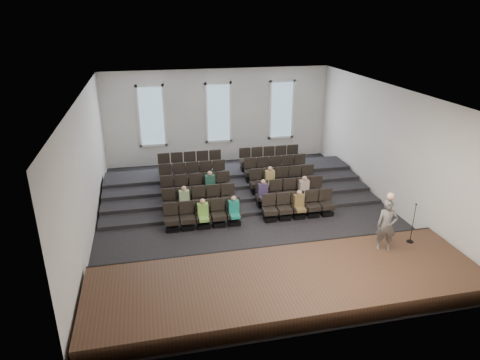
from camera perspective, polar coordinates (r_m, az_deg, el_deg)
name	(u,v)px	position (r m, az deg, el deg)	size (l,w,h in m)	color
ground	(248,216)	(17.48, 1.13, -4.77)	(14.00, 14.00, 0.00)	black
ceiling	(249,92)	(15.88, 1.27, 11.61)	(12.00, 14.00, 0.02)	white
wall_back	(218,116)	(23.13, -2.91, 8.49)	(12.00, 0.04, 5.00)	silver
wall_front	(318,251)	(10.42, 10.36, -9.28)	(12.00, 0.04, 5.00)	silver
wall_left	(85,169)	(16.26, -19.91, 1.36)	(0.04, 14.00, 5.00)	silver
wall_right	(390,148)	(18.80, 19.39, 4.11)	(0.04, 14.00, 5.00)	silver
stage	(288,283)	(13.14, 6.46, -13.52)	(11.80, 3.60, 0.50)	#482C1E
stage_lip	(272,253)	(14.55, 4.23, -9.62)	(11.80, 0.06, 0.52)	black
risers	(233,183)	(20.22, -0.95, -0.35)	(11.80, 4.80, 0.60)	black
seating_rows	(240,186)	(18.56, 0.04, -0.81)	(6.80, 4.70, 1.67)	black
windows	(218,113)	(23.02, -2.89, 8.93)	(8.44, 0.10, 3.24)	white
audience	(247,194)	(17.42, 0.91, -1.92)	(5.45, 2.64, 1.10)	#7BBC4B
speaker	(387,225)	(14.59, 18.97, -5.74)	(0.63, 0.41, 1.73)	#53514F
mic_stand	(412,231)	(15.53, 21.93, -6.28)	(0.24, 0.24, 1.43)	black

